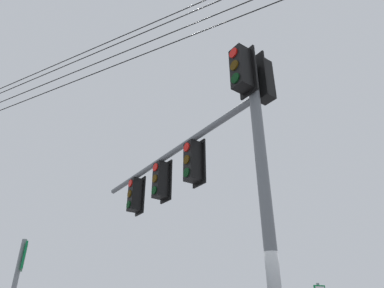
# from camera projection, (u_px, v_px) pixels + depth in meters

# --- Properties ---
(signal_mast_assembly) EXTENTS (2.20, 6.22, 6.31)m
(signal_mast_assembly) POSITION_uv_depth(u_px,v_px,m) (203.00, 161.00, 7.13)
(signal_mast_assembly) COLOR slate
(signal_mast_assembly) RESTS_ON ground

